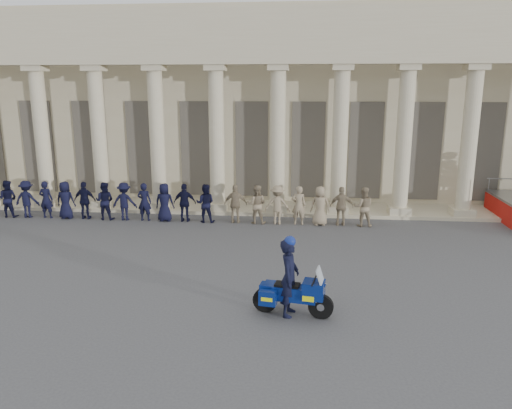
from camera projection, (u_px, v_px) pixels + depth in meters
name	position (u px, v px, depth m)	size (l,w,h in m)	color
ground	(215.00, 284.00, 14.14)	(90.00, 90.00, 0.00)	#474749
building	(261.00, 103.00, 27.34)	(40.00, 12.50, 9.00)	#BEB18F
officer_rank	(152.00, 202.00, 20.51)	(18.05, 0.60, 1.58)	black
motorcycle	(293.00, 294.00, 12.11)	(1.99, 0.93, 1.28)	black
rider	(289.00, 276.00, 12.03)	(0.57, 0.77, 2.02)	black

